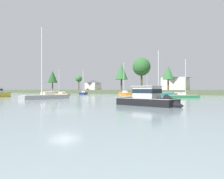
# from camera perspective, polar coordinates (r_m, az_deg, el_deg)

# --- Properties ---
(ground_plane) EXTENTS (509.60, 509.60, 0.00)m
(ground_plane) POSITION_cam_1_polar(r_m,az_deg,el_deg) (19.26, -12.60, -5.65)
(ground_plane) COLOR gray
(far_shore_bank) EXTENTS (229.32, 58.43, 1.68)m
(far_shore_bank) POSITION_cam_1_polar(r_m,az_deg,el_deg) (104.37, 24.22, -0.56)
(far_shore_bank) COLOR #4C563D
(far_shore_bank) RESTS_ON ground
(dinghy_skyblue) EXTENTS (2.82, 2.31, 0.50)m
(dinghy_skyblue) POSITION_cam_1_polar(r_m,az_deg,el_deg) (57.95, -17.51, -1.74)
(dinghy_skyblue) COLOR #669ECC
(dinghy_skyblue) RESTS_ON ground
(sailboat_orange) EXTENTS (7.57, 7.28, 11.94)m
(sailboat_orange) POSITION_cam_1_polar(r_m,az_deg,el_deg) (74.83, 3.36, -1.24)
(sailboat_orange) COLOR orange
(sailboat_orange) RESTS_ON ground
(cruiser_black) EXTENTS (8.69, 4.23, 4.81)m
(cruiser_black) POSITION_cam_1_polar(r_m,az_deg,el_deg) (24.99, 10.84, -3.12)
(cruiser_black) COLOR black
(cruiser_black) RESTS_ON ground
(sailboat_sand) EXTENTS (6.64, 2.42, 8.88)m
(sailboat_sand) POSITION_cam_1_polar(r_m,az_deg,el_deg) (69.64, -13.67, -1.38)
(sailboat_sand) COLOR tan
(sailboat_sand) RESTS_ON ground
(sailboat_grey) EXTENTS (4.16, 9.95, 14.45)m
(sailboat_grey) POSITION_cam_1_polar(r_m,az_deg,el_deg) (43.72, -17.38, -2.09)
(sailboat_grey) COLOR gray
(sailboat_grey) RESTS_ON ground
(sailboat_green) EXTENTS (6.51, 5.42, 9.01)m
(sailboat_green) POSITION_cam_1_polar(r_m,az_deg,el_deg) (49.36, 18.53, -1.96)
(sailboat_green) COLOR #236B3D
(sailboat_green) RESTS_ON ground
(sailboat_navy) EXTENTS (5.15, 7.51, 9.98)m
(sailboat_navy) POSITION_cam_1_polar(r_m,az_deg,el_deg) (82.03, -7.64, -1.15)
(sailboat_navy) COLOR navy
(sailboat_navy) RESTS_ON ground
(sailboat_teal) EXTENTS (9.51, 5.57, 13.62)m
(sailboat_teal) POSITION_cam_1_polar(r_m,az_deg,el_deg) (61.28, 11.61, -1.48)
(sailboat_teal) COLOR #196B70
(sailboat_teal) RESTS_ON ground
(shore_tree_center) EXTENTS (7.96, 7.96, 14.26)m
(shore_tree_center) POSITION_cam_1_polar(r_m,az_deg,el_deg) (95.91, 7.94, 6.00)
(shore_tree_center) COLOR brown
(shore_tree_center) RESTS_ON far_shore_bank
(shore_tree_left_mid) EXTENTS (4.37, 4.37, 9.48)m
(shore_tree_left_mid) POSITION_cam_1_polar(r_m,az_deg,el_deg) (85.97, 14.83, 4.36)
(shore_tree_left_mid) COLOR brown
(shore_tree_left_mid) RESTS_ON far_shore_bank
(shore_tree_inland_c) EXTENTS (6.27, 6.27, 12.21)m
(shore_tree_inland_c) POSITION_cam_1_polar(r_m,az_deg,el_deg) (141.62, -15.64, 3.30)
(shore_tree_inland_c) COLOR brown
(shore_tree_inland_c) RESTS_ON far_shore_bank
(shore_tree_left) EXTENTS (6.24, 6.24, 12.81)m
(shore_tree_left) POSITION_cam_1_polar(r_m,az_deg,el_deg) (105.33, 2.54, 4.76)
(shore_tree_left) COLOR brown
(shore_tree_left) RESTS_ON far_shore_bank
(shore_tree_center_left) EXTENTS (3.78, 3.78, 8.48)m
(shore_tree_center_left) POSITION_cam_1_polar(r_m,az_deg,el_deg) (128.73, -8.88, 2.81)
(shore_tree_center_left) COLOR brown
(shore_tree_center_left) RESTS_ON far_shore_bank
(cottage_eastern) EXTENTS (8.57, 7.60, 6.40)m
(cottage_eastern) POSITION_cam_1_polar(r_m,az_deg,el_deg) (135.68, -5.11, 1.32)
(cottage_eastern) COLOR silver
(cottage_eastern) RESTS_ON far_shore_bank
(cottage_hillside) EXTENTS (11.19, 10.77, 7.56)m
(cottage_hillside) POSITION_cam_1_polar(r_m,az_deg,el_deg) (99.82, 16.66, 2.13)
(cottage_hillside) COLOR silver
(cottage_hillside) RESTS_ON far_shore_bank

